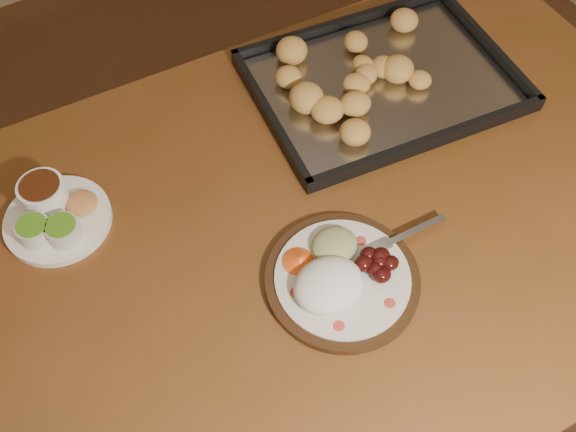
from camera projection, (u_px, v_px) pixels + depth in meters
dining_table at (294, 262)px, 1.12m from camera, size 1.55×0.98×0.75m
dinner_plate at (339, 276)px, 0.98m from camera, size 0.32×0.24×0.06m
condiment_saucer at (53, 213)px, 1.04m from camera, size 0.17×0.17×0.06m
baking_tray at (383, 79)px, 1.22m from camera, size 0.52×0.41×0.05m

